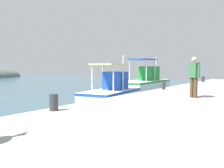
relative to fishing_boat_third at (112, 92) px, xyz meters
name	(u,v)px	position (x,y,z in m)	size (l,w,h in m)	color
fishing_boat_third	(112,92)	(0.00, 0.00, 0.00)	(4.85, 2.55, 2.78)	white
fishing_boat_fourth	(146,83)	(5.93, 0.80, 0.12)	(5.92, 2.23, 2.88)	white
fisherman_standing	(194,75)	(-1.67, -5.26, 1.14)	(0.40, 0.55, 1.68)	#4C3823
mooring_bollard_nearest	(54,102)	(-7.07, -2.80, 0.46)	(0.26, 0.26, 0.49)	#333338
mooring_bollard_second	(164,85)	(1.02, -2.80, 0.43)	(0.20, 0.20, 0.44)	#333338
mooring_bollard_third	(195,80)	(7.04, -2.80, 0.47)	(0.23, 0.23, 0.51)	#333338
mooring_bollard_fourth	(203,79)	(9.18, -2.80, 0.43)	(0.26, 0.26, 0.44)	#333338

